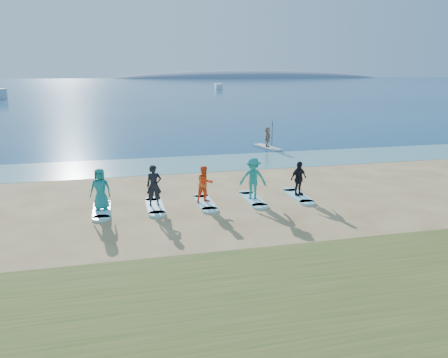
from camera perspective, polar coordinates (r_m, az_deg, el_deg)
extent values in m
plane|color=tan|center=(17.14, 0.37, -5.22)|extent=(600.00, 600.00, 0.00)
plane|color=teal|center=(27.08, -5.10, 1.95)|extent=(600.00, 600.00, 0.00)
plane|color=navy|center=(175.82, -12.83, 11.86)|extent=(600.00, 600.00, 0.00)
ellipsoid|color=slate|center=(330.89, 3.65, 13.03)|extent=(220.00, 56.00, 18.00)
cube|color=silver|center=(32.79, 5.68, 4.14)|extent=(1.31, 3.08, 0.12)
imported|color=tan|center=(32.66, 5.71, 5.50)|extent=(0.82, 1.41, 1.45)
cube|color=silver|center=(135.53, -0.72, 11.65)|extent=(2.76, 6.44, 1.63)
cube|color=#A2F2FB|center=(18.72, -15.66, -3.94)|extent=(0.70, 2.20, 0.09)
imported|color=teal|center=(18.47, -15.85, -1.28)|extent=(0.94, 0.72, 1.71)
cube|color=#A2F2FB|center=(18.75, -9.02, -3.55)|extent=(0.70, 2.20, 0.09)
imported|color=black|center=(18.50, -9.13, -0.85)|extent=(0.66, 0.45, 1.74)
cube|color=#A2F2FB|center=(19.04, -2.49, -3.12)|extent=(0.70, 2.20, 0.09)
imported|color=#FF541A|center=(18.80, -2.52, -0.66)|extent=(0.90, 0.77, 1.59)
cube|color=#A2F2FB|center=(19.56, 3.76, -2.66)|extent=(0.70, 2.20, 0.09)
imported|color=teal|center=(19.30, 3.81, 0.09)|extent=(1.36, 1.10, 1.84)
cube|color=#A2F2FB|center=(20.30, 9.62, -2.21)|extent=(0.70, 2.20, 0.09)
imported|color=black|center=(20.08, 9.71, 0.07)|extent=(1.00, 0.70, 1.57)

